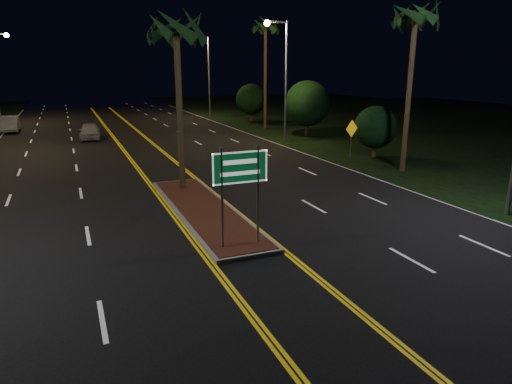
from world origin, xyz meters
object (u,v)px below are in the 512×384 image
highway_sign (240,177)px  shrub_near (375,127)px  streetlight_right_mid (282,67)px  shrub_far (251,99)px  median_island (204,210)px  palm_right_near (416,16)px  shrub_mid (307,103)px  warning_sign (351,134)px  streetlight_right_far (206,67)px  palm_median (176,29)px  car_near (90,130)px  palm_right_far (266,27)px  car_far (10,123)px

highway_sign → shrub_near: size_ratio=0.97×
streetlight_right_mid → shrub_far: 14.74m
median_island → palm_right_near: 15.21m
shrub_mid → warning_sign: size_ratio=1.82×
streetlight_right_mid → streetlight_right_far: same height
palm_median → palm_right_near: bearing=-2.3°
median_island → shrub_near: shrub_near is taller
palm_median → car_near: bearing=99.2°
palm_right_far → warning_sign: palm_right_far is taller
highway_sign → palm_right_near: palm_right_near is taller
streetlight_right_far → palm_right_near: bearing=-86.6°
median_island → car_near: 22.59m
median_island → warning_sign: size_ratio=4.05×
streetlight_right_far → streetlight_right_mid: bearing=-90.0°
streetlight_right_mid → shrub_mid: bearing=30.6°
palm_right_far → shrub_near: 17.56m
shrub_far → palm_right_far: bearing=-99.5°
warning_sign → highway_sign: bearing=-153.1°
median_island → palm_right_far: bearing=60.9°
palm_right_near → streetlight_right_mid: bearing=98.9°
streetlight_right_mid → shrub_near: 9.28m
palm_median → shrub_near: 14.93m
palm_median → warning_sign: size_ratio=3.28×
highway_sign → palm_median: palm_median is taller
palm_median → shrub_far: palm_median is taller
palm_right_far → car_near: bearing=-177.7°
streetlight_right_far → palm_right_near: palm_right_near is taller
shrub_near → palm_right_near: bearing=-104.0°
streetlight_right_far → warning_sign: (0.88, -28.29, -4.01)m
highway_sign → car_near: (-3.07, 26.58, -1.64)m
palm_right_far → car_near: palm_right_far is taller
shrub_near → car_far: bearing=135.3°
palm_right_near → car_near: palm_right_near is taller
palm_right_far → car_far: bearing=163.1°
palm_median → car_far: palm_median is taller
median_island → warning_sign: warning_sign is taller
palm_right_near → shrub_far: (1.30, 26.00, -5.88)m
shrub_mid → streetlight_right_mid: bearing=-149.4°
median_island → palm_right_near: bearing=13.5°
streetlight_right_mid → palm_right_far: size_ratio=0.87×
palm_median → shrub_mid: bearing=44.0°
shrub_mid → car_far: (-23.50, 12.76, -1.92)m
median_island → palm_median: 8.00m
palm_right_far → palm_right_near: bearing=-90.9°
median_island → streetlight_right_mid: bearing=54.7°
car_far → warning_sign: bearing=-48.1°
car_near → streetlight_right_mid: bearing=-23.8°
streetlight_right_mid → car_near: (-13.68, 7.37, -4.89)m
highway_sign → shrub_far: (13.80, 33.20, -0.07)m
streetlight_right_mid → palm_median: bearing=-132.7°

